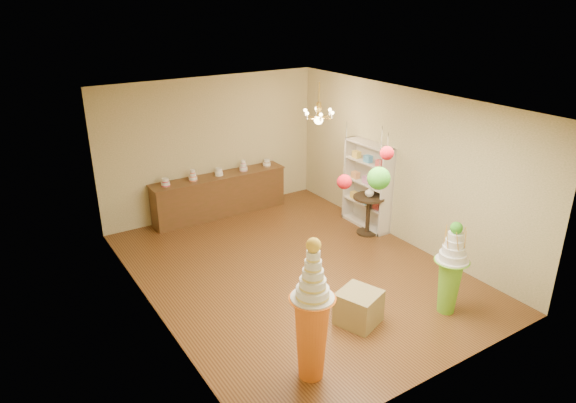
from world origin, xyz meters
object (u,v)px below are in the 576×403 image
pedestal_orange (312,326)px  pedestal_green (450,274)px  sideboard (220,194)px  round_table (368,210)px

pedestal_orange → pedestal_green: bearing=1.1°
pedestal_green → pedestal_orange: size_ratio=0.77×
pedestal_green → sideboard: (-1.29, 5.29, -0.17)m
sideboard → pedestal_orange: bearing=-103.7°
pedestal_orange → sideboard: size_ratio=0.65×
pedestal_orange → sideboard: bearing=76.3°
pedestal_green → round_table: 2.90m
pedestal_orange → sideboard: (1.30, 5.34, -0.28)m
sideboard → round_table: (2.10, -2.50, 0.05)m
pedestal_green → sideboard: size_ratio=0.50×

